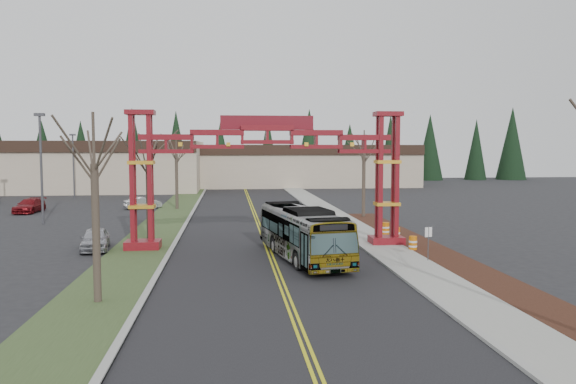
{
  "coord_description": "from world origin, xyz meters",
  "views": [
    {
      "loc": [
        -2.45,
        -18.35,
        6.53
      ],
      "look_at": [
        0.97,
        14.31,
        3.94
      ],
      "focal_mm": 35.0,
      "sensor_mm": 36.0,
      "label": 1
    }
  ],
  "objects": [
    {
      "name": "barrel_south",
      "position": [
        9.04,
        15.64,
        0.49
      ],
      "size": [
        0.52,
        0.52,
        0.97
      ],
      "color": "#D26B0B",
      "rests_on": "ground"
    },
    {
      "name": "ground",
      "position": [
        0.0,
        0.0,
        0.0
      ],
      "size": [
        200.0,
        200.0,
        0.0
      ],
      "primitive_type": "plane",
      "color": "black",
      "rests_on": "ground"
    },
    {
      "name": "parked_car_near_a",
      "position": [
        -11.0,
        18.18,
        0.71
      ],
      "size": [
        2.3,
        4.4,
        1.43
      ],
      "primitive_type": "imported",
      "rotation": [
        0.0,
        0.0,
        0.15
      ],
      "color": "#A5A6AD",
      "rests_on": "ground"
    },
    {
      "name": "light_pole_near",
      "position": [
        -18.34,
        31.17,
        5.47
      ],
      "size": [
        0.82,
        0.41,
        9.45
      ],
      "color": "#3F3F44",
      "rests_on": "ground"
    },
    {
      "name": "bare_tree_median_near",
      "position": [
        -8.0,
        5.53,
        5.82
      ],
      "size": [
        3.24,
        3.24,
        8.0
      ],
      "color": "#382D26",
      "rests_on": "ground"
    },
    {
      "name": "parked_car_far_a",
      "position": [
        -11.7,
        42.72,
        0.64
      ],
      "size": [
        4.09,
        2.67,
        1.27
      ],
      "primitive_type": "imported",
      "rotation": [
        0.0,
        0.0,
        1.94
      ],
      "color": "#AFB3B7",
      "rests_on": "ground"
    },
    {
      "name": "gateway_arch",
      "position": [
        0.0,
        18.0,
        5.98
      ],
      "size": [
        18.2,
        1.6,
        8.9
      ],
      "color": "maroon",
      "rests_on": "ground"
    },
    {
      "name": "landscape_strip",
      "position": [
        10.2,
        10.0,
        0.06
      ],
      "size": [
        2.6,
        50.0,
        0.12
      ],
      "primitive_type": "cube",
      "color": "black",
      "rests_on": "ground"
    },
    {
      "name": "conifer_treeline",
      "position": [
        0.25,
        92.0,
        6.49
      ],
      "size": [
        116.1,
        5.6,
        13.0
      ],
      "color": "black",
      "rests_on": "ground"
    },
    {
      "name": "retail_building_west",
      "position": [
        -30.0,
        71.96,
        3.76
      ],
      "size": [
        46.0,
        22.3,
        7.5
      ],
      "color": "tan",
      "rests_on": "ground"
    },
    {
      "name": "bare_tree_right_far",
      "position": [
        10.0,
        32.74,
        5.98
      ],
      "size": [
        3.25,
        3.25,
        8.16
      ],
      "color": "#382D26",
      "rests_on": "ground"
    },
    {
      "name": "transit_bus",
      "position": [
        1.8,
        14.0,
        1.54
      ],
      "size": [
        4.4,
        11.31,
        3.07
      ],
      "primitive_type": "imported",
      "rotation": [
        0.0,
        0.0,
        0.17
      ],
      "color": "#93959A",
      "rests_on": "ground"
    },
    {
      "name": "parked_car_mid_a",
      "position": [
        -22.54,
        40.3,
        0.7
      ],
      "size": [
        2.23,
        4.93,
        1.4
      ],
      "primitive_type": "imported",
      "rotation": [
        0.0,
        0.0,
        -0.06
      ],
      "color": "maroon",
      "rests_on": "ground"
    },
    {
      "name": "bare_tree_median_far",
      "position": [
        -8.0,
        41.76,
        5.81
      ],
      "size": [
        3.3,
        3.3,
        8.03
      ],
      "color": "#382D26",
      "rests_on": "ground"
    },
    {
      "name": "bare_tree_median_mid",
      "position": [
        -8.0,
        20.92,
        5.65
      ],
      "size": [
        3.4,
        3.4,
        7.93
      ],
      "color": "#382D26",
      "rests_on": "ground"
    },
    {
      "name": "curb_right",
      "position": [
        6.15,
        25.0,
        0.07
      ],
      "size": [
        0.3,
        110.0,
        0.15
      ],
      "primitive_type": "cube",
      "color": "#9B9B96",
      "rests_on": "ground"
    },
    {
      "name": "lane_line_right",
      "position": [
        0.12,
        25.0,
        0.03
      ],
      "size": [
        0.12,
        100.0,
        0.01
      ],
      "primitive_type": "cube",
      "color": "gold",
      "rests_on": "road"
    },
    {
      "name": "curb_left",
      "position": [
        -6.15,
        25.0,
        0.07
      ],
      "size": [
        0.3,
        110.0,
        0.15
      ],
      "primitive_type": "cube",
      "color": "#9B9B96",
      "rests_on": "ground"
    },
    {
      "name": "grass_median",
      "position": [
        -8.0,
        25.0,
        0.04
      ],
      "size": [
        4.0,
        110.0,
        0.08
      ],
      "primitive_type": "cube",
      "color": "#354924",
      "rests_on": "ground"
    },
    {
      "name": "lane_line_left",
      "position": [
        -0.12,
        25.0,
        0.03
      ],
      "size": [
        0.12,
        100.0,
        0.01
      ],
      "primitive_type": "cube",
      "color": "gold",
      "rests_on": "road"
    },
    {
      "name": "light_pole_far",
      "position": [
        -22.44,
        56.41,
        4.81
      ],
      "size": [
        0.72,
        0.36,
        8.31
      ],
      "color": "#3F3F44",
      "rests_on": "ground"
    },
    {
      "name": "barrel_north",
      "position": [
        9.01,
        21.76,
        0.51
      ],
      "size": [
        0.55,
        0.55,
        1.02
      ],
      "color": "#D26B0B",
      "rests_on": "ground"
    },
    {
      "name": "barrel_mid",
      "position": [
        8.91,
        18.84,
        0.53
      ],
      "size": [
        0.58,
        0.58,
        1.07
      ],
      "color": "#D26B0B",
      "rests_on": "ground"
    },
    {
      "name": "street_sign",
      "position": [
        8.77,
        12.17,
        1.46
      ],
      "size": [
        0.45,
        0.16,
        2.03
      ],
      "color": "#3F3F44",
      "rests_on": "ground"
    },
    {
      "name": "road",
      "position": [
        0.0,
        25.0,
        0.01
      ],
      "size": [
        12.0,
        110.0,
        0.02
      ],
      "primitive_type": "cube",
      "color": "black",
      "rests_on": "ground"
    },
    {
      "name": "retail_building_east",
      "position": [
        10.0,
        79.95,
        3.51
      ],
      "size": [
        38.0,
        20.3,
        7.0
      ],
      "color": "tan",
      "rests_on": "ground"
    },
    {
      "name": "silver_sedan",
      "position": [
        2.46,
        31.69,
        0.75
      ],
      "size": [
        2.61,
        4.82,
        1.51
      ],
      "primitive_type": "imported",
      "rotation": [
        0.0,
        0.0,
        0.23
      ],
      "color": "#A5A8AD",
      "rests_on": "ground"
    },
    {
      "name": "sidewalk_right",
      "position": [
        7.6,
        25.0,
        0.08
      ],
      "size": [
        2.6,
        110.0,
        0.14
      ],
      "primitive_type": "cube",
      "color": "gray",
      "rests_on": "ground"
    }
  ]
}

